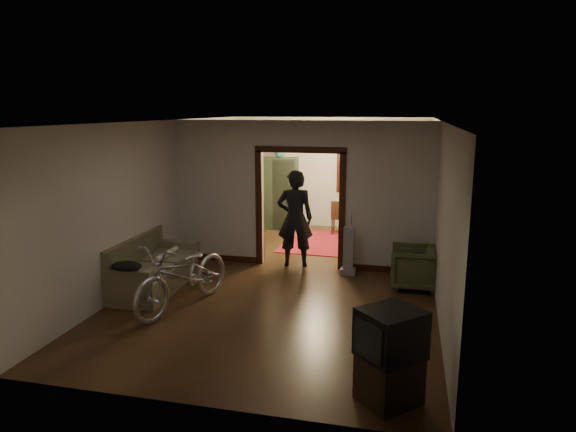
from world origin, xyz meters
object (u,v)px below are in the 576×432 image
(person, at_px, (295,218))
(desk, at_px, (365,217))
(armchair, at_px, (414,267))
(locker, at_px, (280,193))
(sofa, at_px, (153,264))
(bicycle, at_px, (184,274))

(person, relative_size, desk, 1.79)
(armchair, height_order, desk, desk)
(person, height_order, locker, person)
(sofa, relative_size, bicycle, 0.94)
(armchair, relative_size, person, 0.42)
(bicycle, height_order, armchair, bicycle)
(armchair, distance_m, desk, 3.99)
(person, distance_m, desk, 3.29)
(bicycle, relative_size, locker, 1.13)
(armchair, bearing_deg, person, -109.03)
(person, distance_m, locker, 3.21)
(sofa, distance_m, locker, 4.99)
(desk, bearing_deg, locker, -171.88)
(bicycle, bearing_deg, locker, 105.30)
(locker, distance_m, desk, 2.23)
(armchair, xyz_separation_m, locker, (-3.31, 3.80, 0.54))
(bicycle, bearing_deg, armchair, 43.46)
(bicycle, relative_size, person, 1.08)
(desk, bearing_deg, bicycle, -104.78)
(bicycle, xyz_separation_m, armchair, (3.43, 1.74, -0.18))
(bicycle, distance_m, armchair, 3.85)
(sofa, relative_size, desk, 1.83)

